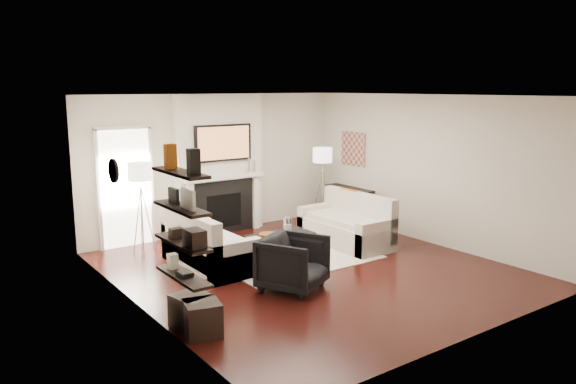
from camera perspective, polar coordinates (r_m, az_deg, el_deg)
room_envelope at (r=8.60m, az=2.34°, el=0.71°), size 6.00×6.00×6.00m
chimney_breast at (r=10.98m, az=-6.96°, el=2.81°), size 1.80×0.25×2.70m
fireplace_surround at (r=11.00m, az=-6.52°, el=-1.55°), size 1.30×0.02×1.04m
firebox at (r=11.01m, az=-6.50°, el=-1.91°), size 0.75×0.02×0.65m
mantel_pilaster_l at (r=10.65m, az=-9.83°, el=-1.89°), size 0.12×0.08×1.10m
mantel_pilaster_r at (r=11.33m, az=-3.27°, el=-0.99°), size 0.12×0.08×1.10m
mantel_shelf at (r=10.85m, az=-6.46°, el=1.50°), size 1.70×0.18×0.07m
tv_body at (r=10.79m, az=-6.60°, el=4.98°), size 1.20×0.06×0.70m
tv_screen at (r=10.76m, az=-6.51°, el=4.97°), size 1.10×0.00×0.62m
candlestick_l_tall at (r=10.58m, az=-9.11°, el=2.21°), size 0.04×0.04×0.30m
candlestick_l_short at (r=10.52m, az=-9.73°, el=1.99°), size 0.04×0.04×0.24m
candlestick_r_tall at (r=11.11m, az=-4.03°, el=2.72°), size 0.04×0.04×0.30m
candlestick_r_short at (r=11.18m, az=-3.46°, el=2.62°), size 0.04×0.04×0.24m
hallway_panel at (r=10.37m, az=-16.19°, el=0.33°), size 0.90×0.02×2.10m
door_trim_l at (r=10.21m, az=-18.68°, el=0.03°), size 0.06×0.06×2.16m
door_trim_r at (r=10.52m, az=-13.69°, el=0.59°), size 0.06×0.06×2.16m
door_trim_top at (r=10.22m, az=-16.46°, el=6.28°), size 1.02×0.06×0.06m
rug at (r=9.57m, az=0.24°, el=-6.53°), size 2.60×2.00×0.01m
loveseat_left_base at (r=9.08m, az=-7.98°, el=-6.25°), size 0.85×1.80×0.42m
loveseat_left_back at (r=8.85m, az=-9.96°, el=-4.63°), size 0.18×1.80×0.80m
loveseat_left_arm_n at (r=8.37m, az=-5.39°, el=-7.01°), size 0.85×0.18×0.60m
loveseat_left_arm_s at (r=9.75m, az=-10.23°, el=-4.58°), size 0.85×0.18×0.60m
loveseat_left_cushion at (r=9.03m, az=-7.75°, el=-4.62°), size 0.63×1.44×0.10m
pillow_left_orange at (r=9.06m, az=-10.83°, el=-2.96°), size 0.10×0.42×0.42m
pillow_left_charcoal at (r=8.54m, az=-9.12°, el=-3.82°), size 0.10×0.40×0.40m
loveseat_right_base at (r=10.29m, az=5.82°, el=-4.17°), size 0.85×1.80×0.42m
loveseat_right_back at (r=10.43m, az=7.23°, el=-2.21°), size 0.18×1.80×0.80m
loveseat_right_arm_n at (r=9.70m, az=9.01°, el=-4.62°), size 0.85×0.18×0.60m
loveseat_right_arm_s at (r=10.87m, az=3.00°, el=-2.84°), size 0.85×0.18×0.60m
loveseat_right_cushion at (r=10.19m, az=5.63°, el=-2.80°), size 0.63×1.44×0.10m
pillow_right_orange at (r=10.61m, az=6.15°, el=-0.84°), size 0.10×0.42×0.42m
pillow_right_charcoal at (r=10.18m, az=8.40°, el=-1.44°), size 0.10×0.40×0.40m
coffee_table at (r=9.36m, az=-0.81°, el=-4.41°), size 1.10×0.55×0.04m
coffee_leg_nw at (r=8.98m, az=-2.63°, el=-6.48°), size 0.02×0.02×0.38m
coffee_leg_ne at (r=9.54m, az=2.43°, el=-5.45°), size 0.02×0.02×0.38m
coffee_leg_sw at (r=9.33m, az=-4.11°, el=-5.82°), size 0.02×0.02×0.38m
coffee_leg_se at (r=9.87m, az=0.85°, el=-4.87°), size 0.02×0.02×0.38m
hurricane_glass at (r=9.41m, az=-0.06°, el=-3.33°), size 0.14×0.14×0.25m
hurricane_candle at (r=9.42m, az=-0.06°, el=-3.71°), size 0.09×0.09×0.14m
copper_bowl at (r=9.22m, az=-2.09°, el=-4.37°), size 0.29×0.29×0.05m
armchair at (r=7.96m, az=0.51°, el=-6.98°), size 1.08×1.06×0.84m
lamp_left_post at (r=9.78m, az=-14.57°, el=-2.90°), size 0.02×0.02×1.20m
lamp_left_shade at (r=9.62m, az=-14.81°, el=2.03°), size 0.40×0.40×0.30m
lamp_left_leg_a at (r=9.81m, az=-13.98°, el=-2.82°), size 0.25×0.02×1.23m
lamp_left_leg_b at (r=9.84m, az=-15.07°, el=-2.83°), size 0.14×0.22×1.23m
lamp_left_leg_c at (r=9.67m, az=-14.67°, el=-3.05°), size 0.14×0.22×1.23m
lamp_right_post at (r=11.71m, az=3.48°, el=-0.36°), size 0.02×0.02×1.20m
lamp_right_shade at (r=11.58m, az=3.53°, el=3.77°), size 0.40×0.40×0.30m
lamp_right_leg_a at (r=11.78m, az=3.89°, el=-0.30°), size 0.25×0.02×1.23m
lamp_right_leg_b at (r=11.75m, az=2.98°, el=-0.32°), size 0.14×0.22×1.23m
lamp_right_leg_c at (r=11.60m, az=3.56°, el=-0.46°), size 0.14×0.22×1.23m
console_top at (r=11.83m, az=6.21°, el=0.35°), size 0.35×1.20×0.04m
console_leg_n at (r=11.51m, az=8.00°, el=-1.89°), size 0.30×0.04×0.71m
console_leg_s at (r=12.31m, az=4.47°, el=-0.99°), size 0.30×0.04×0.71m
wall_art at (r=11.87m, az=6.65°, el=4.38°), size 0.03×0.70×0.70m
shelf_bottom at (r=6.59m, az=-10.55°, el=-8.43°), size 0.25×1.00×0.03m
shelf_lower at (r=6.47m, az=-10.67°, el=-5.08°), size 0.25×1.00×0.04m
shelf_upper at (r=6.37m, az=-10.79°, el=-1.61°), size 0.25×1.00×0.04m
shelf_top at (r=6.30m, az=-10.92°, el=1.94°), size 0.25×1.00×0.04m
decor_magfile_a at (r=5.97m, az=-9.58°, el=3.04°), size 0.12×0.10×0.28m
decor_magfile_b at (r=6.50m, az=-11.86°, el=3.57°), size 0.12×0.10×0.28m
decor_frame_a at (r=6.19m, az=-10.14°, el=-0.75°), size 0.04×0.30×0.22m
decor_frame_b at (r=6.52m, az=-11.54°, el=-0.39°), size 0.04×0.22×0.18m
decor_wine_rack at (r=6.16m, az=-9.45°, el=-4.69°), size 0.18×0.25×0.20m
decor_box_small at (r=6.59m, az=-11.28°, el=-4.11°), size 0.15×0.12×0.12m
decor_books at (r=6.55m, az=-10.46°, el=-8.14°), size 0.14×0.20×0.05m
decor_box_tall at (r=6.80m, az=-11.61°, el=-6.90°), size 0.10×0.10×0.18m
clock_rim at (r=8.04m, az=-17.31°, el=2.07°), size 0.04×0.34×0.34m
clock_face at (r=8.05m, az=-17.14°, el=2.09°), size 0.01×0.29×0.29m
ottoman_near at (r=6.95m, az=-9.80°, el=-11.77°), size 0.47×0.47×0.40m
ottoman_far at (r=6.71m, az=-8.70°, el=-12.58°), size 0.48×0.48×0.40m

